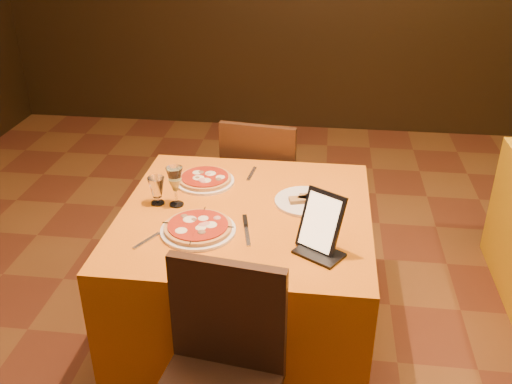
# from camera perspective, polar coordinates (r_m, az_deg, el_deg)

# --- Properties ---
(main_table) EXTENTS (1.10, 1.10, 0.75)m
(main_table) POSITION_cam_1_polar(r_m,az_deg,el_deg) (2.72, -1.00, -8.80)
(main_table) COLOR #CD660D
(main_table) RESTS_ON floor
(chair_main_far) EXTENTS (0.51, 0.51, 0.91)m
(chair_main_far) POSITION_cam_1_polar(r_m,az_deg,el_deg) (3.38, 0.96, 0.60)
(chair_main_far) COLOR #30200F
(chair_main_far) RESTS_ON floor
(pizza_near) EXTENTS (0.31, 0.31, 0.03)m
(pizza_near) POSITION_cam_1_polar(r_m,az_deg,el_deg) (2.38, -5.81, -3.66)
(pizza_near) COLOR white
(pizza_near) RESTS_ON main_table
(pizza_far) EXTENTS (0.28, 0.28, 0.03)m
(pizza_far) POSITION_cam_1_polar(r_m,az_deg,el_deg) (2.77, -5.12, 1.22)
(pizza_far) COLOR white
(pizza_far) RESTS_ON main_table
(cutlet_dish) EXTENTS (0.28, 0.28, 0.03)m
(cutlet_dish) POSITION_cam_1_polar(r_m,az_deg,el_deg) (2.59, 4.98, -0.82)
(cutlet_dish) COLOR white
(cutlet_dish) RESTS_ON main_table
(wine_glass) EXTENTS (0.10, 0.10, 0.19)m
(wine_glass) POSITION_cam_1_polar(r_m,az_deg,el_deg) (2.55, -8.07, 0.57)
(wine_glass) COLOR #BEC570
(wine_glass) RESTS_ON main_table
(water_glass) EXTENTS (0.09, 0.09, 0.13)m
(water_glass) POSITION_cam_1_polar(r_m,az_deg,el_deg) (2.59, -9.89, 0.12)
(water_glass) COLOR silver
(water_glass) RESTS_ON main_table
(tablet) EXTENTS (0.20, 0.17, 0.23)m
(tablet) POSITION_cam_1_polar(r_m,az_deg,el_deg) (2.22, 6.51, -2.96)
(tablet) COLOR black
(tablet) RESTS_ON main_table
(knife) EXTENTS (0.06, 0.21, 0.01)m
(knife) POSITION_cam_1_polar(r_m,az_deg,el_deg) (2.36, -0.93, -4.04)
(knife) COLOR #B4B5BC
(knife) RESTS_ON main_table
(fork_near) EXTENTS (0.08, 0.14, 0.01)m
(fork_near) POSITION_cam_1_polar(r_m,az_deg,el_deg) (2.35, -10.86, -4.80)
(fork_near) COLOR silver
(fork_near) RESTS_ON main_table
(fork_far) EXTENTS (0.03, 0.16, 0.01)m
(fork_far) POSITION_cam_1_polar(r_m,az_deg,el_deg) (2.85, -0.43, 1.84)
(fork_far) COLOR #AAAAB0
(fork_far) RESTS_ON main_table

